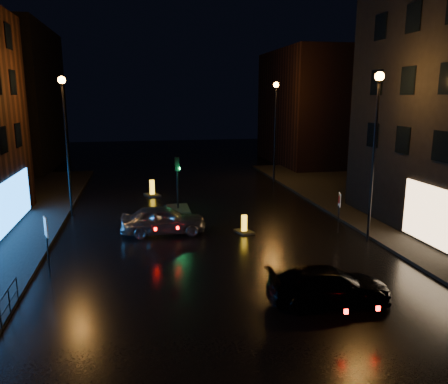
{
  "coord_description": "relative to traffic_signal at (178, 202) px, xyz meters",
  "views": [
    {
      "loc": [
        -3.54,
        -13.54,
        7.23
      ],
      "look_at": [
        0.33,
        6.22,
        2.8
      ],
      "focal_mm": 35.0,
      "sensor_mm": 36.0,
      "label": 1
    }
  ],
  "objects": [
    {
      "name": "ground",
      "position": [
        1.2,
        -14.0,
        -0.5
      ],
      "size": [
        120.0,
        120.0,
        0.0
      ],
      "primitive_type": "plane",
      "color": "black",
      "rests_on": "ground"
    },
    {
      "name": "pavement_right",
      "position": [
        15.2,
        -6.0,
        -0.43
      ],
      "size": [
        12.0,
        44.0,
        0.15
      ],
      "primitive_type": "cube",
      "color": "black",
      "rests_on": "ground"
    },
    {
      "name": "building_far_left",
      "position": [
        -14.8,
        21.0,
        6.5
      ],
      "size": [
        8.0,
        16.0,
        14.0
      ],
      "primitive_type": "cube",
      "color": "black",
      "rests_on": "ground"
    },
    {
      "name": "building_far_right",
      "position": [
        16.2,
        18.0,
        5.5
      ],
      "size": [
        8.0,
        14.0,
        12.0
      ],
      "primitive_type": "cube",
      "color": "black",
      "rests_on": "ground"
    },
    {
      "name": "street_lamp_lfar",
      "position": [
        -6.6,
        -0.0,
        5.06
      ],
      "size": [
        0.44,
        0.44,
        8.37
      ],
      "color": "black",
      "rests_on": "ground"
    },
    {
      "name": "street_lamp_rnear",
      "position": [
        9.0,
        -8.0,
        5.06
      ],
      "size": [
        0.44,
        0.44,
        8.37
      ],
      "color": "black",
      "rests_on": "ground"
    },
    {
      "name": "street_lamp_rfar",
      "position": [
        9.0,
        8.0,
        5.06
      ],
      "size": [
        0.44,
        0.44,
        8.37
      ],
      "color": "black",
      "rests_on": "ground"
    },
    {
      "name": "traffic_signal",
      "position": [
        0.0,
        0.0,
        0.0
      ],
      "size": [
        1.4,
        2.4,
        3.45
      ],
      "color": "black",
      "rests_on": "ground"
    },
    {
      "name": "silver_hatchback",
      "position": [
        -1.21,
        -4.86,
        0.26
      ],
      "size": [
        4.56,
        1.95,
        1.53
      ],
      "primitive_type": "imported",
      "rotation": [
        0.0,
        0.0,
        1.54
      ],
      "color": "#A4A7AB",
      "rests_on": "ground"
    },
    {
      "name": "dark_sedan",
      "position": [
        4.09,
        -14.11,
        0.14
      ],
      "size": [
        4.54,
        2.06,
        1.29
      ],
      "primitive_type": "imported",
      "rotation": [
        0.0,
        0.0,
        1.51
      ],
      "color": "black",
      "rests_on": "ground"
    },
    {
      "name": "bollard_near",
      "position": [
        3.07,
        -5.54,
        -0.29
      ],
      "size": [
        1.03,
        1.28,
        0.98
      ],
      "rotation": [
        0.0,
        0.0,
        0.29
      ],
      "color": "black",
      "rests_on": "ground"
    },
    {
      "name": "bollard_far",
      "position": [
        -1.51,
        4.5,
        -0.24
      ],
      "size": [
        1.28,
        1.56,
        1.18
      ],
      "rotation": [
        0.0,
        0.0,
        0.32
      ],
      "color": "black",
      "rests_on": "ground"
    },
    {
      "name": "road_sign_left",
      "position": [
        -6.18,
        -9.52,
        1.34
      ],
      "size": [
        0.25,
        0.58,
        2.46
      ],
      "rotation": [
        0.0,
        0.0,
        0.35
      ],
      "color": "black",
      "rests_on": "ground"
    },
    {
      "name": "road_sign_right",
      "position": [
        8.02,
        -6.6,
        1.16
      ],
      "size": [
        0.2,
        0.53,
        2.22
      ],
      "rotation": [
        0.0,
        0.0,
        2.85
      ],
      "color": "black",
      "rests_on": "ground"
    }
  ]
}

